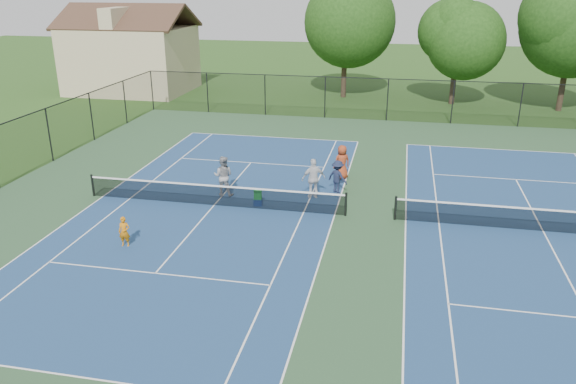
% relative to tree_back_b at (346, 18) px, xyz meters
% --- Properties ---
extents(ground, '(140.00, 140.00, 0.00)m').
position_rel_tree_back_b_xyz_m(ground, '(4.00, -26.00, -6.60)').
color(ground, '#234716').
rests_on(ground, ground).
extents(court_pad, '(36.00, 36.00, 0.01)m').
position_rel_tree_back_b_xyz_m(court_pad, '(4.00, -26.00, -6.59)').
color(court_pad, '#2B4C31').
rests_on(court_pad, ground).
extents(tennis_court_left, '(12.00, 23.83, 1.07)m').
position_rel_tree_back_b_xyz_m(tennis_court_left, '(-3.00, -26.00, -6.50)').
color(tennis_court_left, navy).
rests_on(tennis_court_left, ground).
extents(tennis_court_right, '(12.00, 23.83, 1.07)m').
position_rel_tree_back_b_xyz_m(tennis_court_right, '(11.00, -26.00, -6.50)').
color(tennis_court_right, navy).
rests_on(tennis_court_right, ground).
extents(perimeter_fence, '(36.08, 36.08, 3.02)m').
position_rel_tree_back_b_xyz_m(perimeter_fence, '(4.00, -26.00, -4.99)').
color(perimeter_fence, black).
rests_on(perimeter_fence, ground).
extents(tree_back_b, '(7.60, 7.60, 10.03)m').
position_rel_tree_back_b_xyz_m(tree_back_b, '(0.00, 0.00, 0.00)').
color(tree_back_b, '#2D2116').
rests_on(tree_back_b, ground).
extents(tree_back_c, '(6.00, 6.00, 8.40)m').
position_rel_tree_back_b_xyz_m(tree_back_c, '(9.00, -1.00, -1.11)').
color(tree_back_c, '#2D2116').
rests_on(tree_back_c, ground).
extents(tree_back_d, '(7.80, 7.80, 10.37)m').
position_rel_tree_back_b_xyz_m(tree_back_d, '(17.00, -2.00, 0.23)').
color(tree_back_d, '#2D2116').
rests_on(tree_back_d, ground).
extents(clapboard_house, '(10.80, 8.10, 7.65)m').
position_rel_tree_back_b_xyz_m(clapboard_house, '(-19.00, -1.00, -3.50)').
color(clapboard_house, tan).
rests_on(clapboard_house, ground).
extents(child_player, '(0.47, 0.35, 1.20)m').
position_rel_tree_back_b_xyz_m(child_player, '(-5.01, -30.60, -6.00)').
color(child_player, '#CB700D').
rests_on(child_player, ground).
extents(instructor, '(0.96, 0.77, 1.92)m').
position_rel_tree_back_b_xyz_m(instructor, '(-2.95, -24.66, -5.64)').
color(instructor, gray).
rests_on(instructor, ground).
extents(bystander_a, '(1.21, 0.88, 1.91)m').
position_rel_tree_back_b_xyz_m(bystander_a, '(1.25, -24.17, -5.64)').
color(bystander_a, silver).
rests_on(bystander_a, ground).
extents(bystander_b, '(1.19, 1.02, 1.60)m').
position_rel_tree_back_b_xyz_m(bystander_b, '(2.26, -23.25, -5.79)').
color(bystander_b, '#192039').
rests_on(bystander_b, ground).
extents(bystander_c, '(1.03, 0.93, 1.76)m').
position_rel_tree_back_b_xyz_m(bystander_c, '(2.24, -21.20, -5.71)').
color(bystander_c, '#99381B').
rests_on(bystander_c, ground).
extents(ball_crate, '(0.39, 0.31, 0.32)m').
position_rel_tree_back_b_xyz_m(ball_crate, '(-1.06, -25.60, -6.44)').
color(ball_crate, '#163F98').
rests_on(ball_crate, ground).
extents(ball_hopper, '(0.37, 0.31, 0.43)m').
position_rel_tree_back_b_xyz_m(ball_hopper, '(-1.06, -25.60, -6.06)').
color(ball_hopper, green).
rests_on(ball_hopper, ball_crate).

